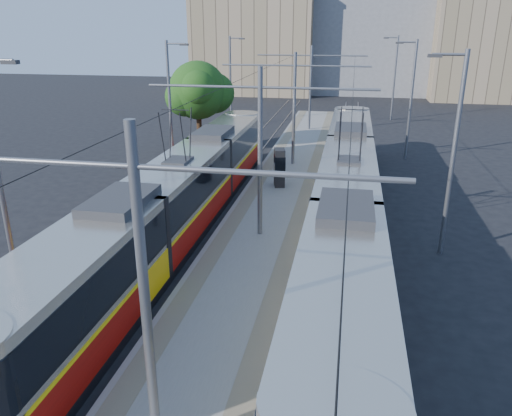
# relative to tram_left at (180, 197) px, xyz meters

# --- Properties ---
(ground) EXTENTS (160.00, 160.00, 0.00)m
(ground) POSITION_rel_tram_left_xyz_m (3.60, -8.13, -1.71)
(ground) COLOR black
(ground) RESTS_ON ground
(platform) EXTENTS (4.00, 50.00, 0.30)m
(platform) POSITION_rel_tram_left_xyz_m (3.60, 8.87, -1.56)
(platform) COLOR gray
(platform) RESTS_ON ground
(tactile_strip_left) EXTENTS (0.70, 50.00, 0.01)m
(tactile_strip_left) POSITION_rel_tram_left_xyz_m (2.15, 8.87, -1.40)
(tactile_strip_left) COLOR gray
(tactile_strip_left) RESTS_ON platform
(tactile_strip_right) EXTENTS (0.70, 50.00, 0.01)m
(tactile_strip_right) POSITION_rel_tram_left_xyz_m (5.05, 8.87, -1.40)
(tactile_strip_right) COLOR gray
(tactile_strip_right) RESTS_ON platform
(rails) EXTENTS (8.71, 70.00, 0.03)m
(rails) POSITION_rel_tram_left_xyz_m (3.60, 8.87, -1.69)
(rails) COLOR gray
(rails) RESTS_ON ground
(track_arrow) EXTENTS (1.20, 5.00, 0.01)m
(track_arrow) POSITION_rel_tram_left_xyz_m (0.00, -11.13, -1.70)
(track_arrow) COLOR silver
(track_arrow) RESTS_ON ground
(tram_left) EXTENTS (2.43, 28.09, 5.50)m
(tram_left) POSITION_rel_tram_left_xyz_m (0.00, 0.00, 0.00)
(tram_left) COLOR black
(tram_left) RESTS_ON ground
(tram_right) EXTENTS (2.43, 32.01, 5.50)m
(tram_right) POSITION_rel_tram_left_xyz_m (7.20, 1.45, 0.15)
(tram_right) COLOR black
(tram_right) RESTS_ON ground
(catenary) EXTENTS (9.20, 70.00, 7.00)m
(catenary) POSITION_rel_tram_left_xyz_m (3.60, 6.03, 2.81)
(catenary) COLOR slate
(catenary) RESTS_ON platform
(street_lamps) EXTENTS (15.18, 38.22, 8.00)m
(street_lamps) POSITION_rel_tram_left_xyz_m (3.60, 12.87, 2.47)
(street_lamps) COLOR slate
(street_lamps) RESTS_ON ground
(shelter) EXTENTS (0.79, 1.06, 2.11)m
(shelter) POSITION_rel_tram_left_xyz_m (3.43, 6.89, -0.30)
(shelter) COLOR black
(shelter) RESTS_ON platform
(tree) EXTENTS (4.51, 4.17, 6.55)m
(tree) POSITION_rel_tram_left_xyz_m (-3.37, 15.08, 2.72)
(tree) COLOR #382314
(tree) RESTS_ON ground
(building_left) EXTENTS (16.32, 12.24, 13.78)m
(building_left) POSITION_rel_tram_left_xyz_m (-6.40, 51.87, 5.19)
(building_left) COLOR gray
(building_left) RESTS_ON ground
(building_centre) EXTENTS (18.36, 14.28, 14.72)m
(building_centre) POSITION_rel_tram_left_xyz_m (9.60, 55.87, 5.66)
(building_centre) COLOR gray
(building_centre) RESTS_ON ground
(building_right) EXTENTS (14.28, 10.20, 12.64)m
(building_right) POSITION_rel_tram_left_xyz_m (23.60, 49.87, 4.62)
(building_right) COLOR gray
(building_right) RESTS_ON ground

